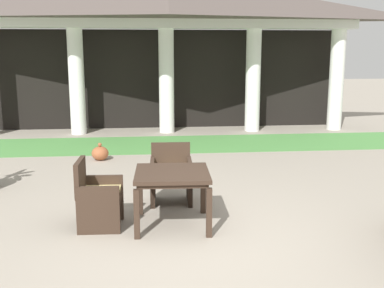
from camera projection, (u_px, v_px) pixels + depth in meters
name	position (u px, v px, depth m)	size (l,w,h in m)	color
ground_plane	(200.00, 244.00, 5.62)	(60.00, 60.00, 0.00)	#9E9384
background_pavilion	(166.00, 12.00, 12.63)	(10.78, 2.62, 4.21)	white
lawn_strip	(171.00, 144.00, 11.50)	(12.58, 2.17, 0.01)	#519347
patio_table_near_foreground	(172.00, 179.00, 6.12)	(0.99, 0.99, 0.72)	#38281E
patio_chair_near_foreground_west	(97.00, 197.00, 6.11)	(0.57, 0.60, 0.89)	#38281E
patio_chair_near_foreground_north	(171.00, 176.00, 7.11)	(0.64, 0.59, 0.87)	#38281E
terracotta_urn	(100.00, 153.00, 9.83)	(0.35, 0.35, 0.37)	#9E5633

